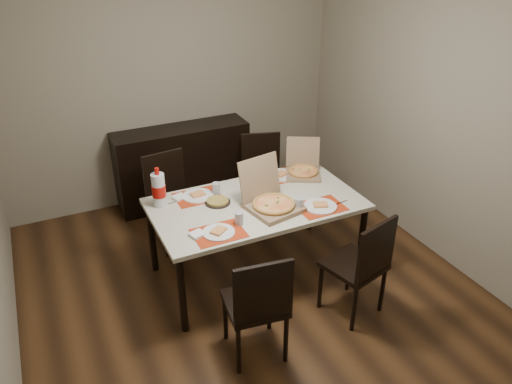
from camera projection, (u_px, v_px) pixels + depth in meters
ground at (248, 287)px, 4.49m from camera, size 3.80×4.00×0.02m
room_walls at (224, 85)px, 4.01m from camera, size 3.84×4.02×2.62m
sideboard at (183, 165)px, 5.69m from camera, size 1.50×0.40×0.90m
dining_table at (256, 209)px, 4.35m from camera, size 1.80×1.00×0.75m
chair_near_left at (258, 303)px, 3.53m from camera, size 0.47×0.47×0.93m
chair_near_right at (362, 263)px, 3.94m from camera, size 0.51×0.51×0.93m
chair_far_left at (170, 195)px, 4.93m from camera, size 0.47×0.47×0.93m
chair_far_right at (262, 174)px, 5.35m from camera, size 0.52×0.52×0.93m
setting_near_left at (222, 229)px, 3.90m from camera, size 0.46×0.30×0.11m
setting_near_right at (315, 206)px, 4.23m from camera, size 0.49×0.30×0.11m
setting_far_left at (200, 194)px, 4.41m from camera, size 0.48×0.30×0.11m
setting_far_right at (278, 175)px, 4.74m from camera, size 0.49×0.30×0.11m
napkin_loose at (270, 196)px, 4.39m from camera, size 0.15×0.16×0.02m
pizza_box_center at (271, 202)px, 4.20m from camera, size 0.48×0.51×0.40m
pizza_box_right at (303, 169)px, 4.78m from camera, size 0.45×0.46×0.32m
faina_plate at (218, 202)px, 4.30m from camera, size 0.22×0.22×0.03m
dip_bowl at (262, 188)px, 4.52m from camera, size 0.14×0.14×0.03m
soda_bottle at (159, 190)px, 4.21m from camera, size 0.12×0.12×0.35m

